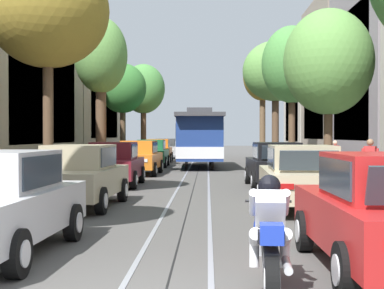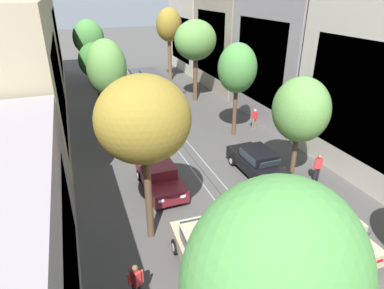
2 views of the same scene
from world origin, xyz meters
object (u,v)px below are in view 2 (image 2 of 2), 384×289
(parked_car_green_fifth_left, at_px, (122,104))
(street_tree_kerb_left_near, at_px, (273,286))
(parked_car_beige_second_left, at_px, (206,255))
(street_tree_kerb_left_mid, at_px, (107,70))
(street_tree_kerb_right_fourth, at_px, (195,41))
(parked_car_maroon_mid_left, at_px, (160,176))
(street_tree_kerb_right_mid, at_px, (237,69))
(street_tree_kerb_right_far, at_px, (169,26))
(pedestrian_on_right_pavement, at_px, (255,118))
(street_tree_kerb_right_second, at_px, (301,110))
(cable_car_trolley, at_px, (155,94))
(parked_car_orange_sixth_left, at_px, (110,86))
(street_tree_kerb_left_second, at_px, (143,120))
(parked_car_silver_far_left, at_px, (104,73))
(pedestrian_on_left_pavement, at_px, (318,167))
(street_tree_kerb_left_fourth, at_px, (96,61))
(parked_car_beige_second_right, at_px, (330,228))
(street_tree_kerb_left_far, at_px, (89,38))
(parked_car_black_mid_right, at_px, (257,161))
(pedestrian_crossing_far, at_px, (136,281))
(parked_car_orange_fourth_left, at_px, (139,133))

(parked_car_green_fifth_left, relative_size, street_tree_kerb_left_near, 0.56)
(parked_car_beige_second_left, height_order, street_tree_kerb_left_mid, street_tree_kerb_left_mid)
(parked_car_green_fifth_left, xyz_separation_m, street_tree_kerb_right_fourth, (7.37, 1.32, 4.85))
(parked_car_maroon_mid_left, bearing_deg, street_tree_kerb_right_fourth, 62.39)
(parked_car_green_fifth_left, height_order, street_tree_kerb_left_mid, street_tree_kerb_left_mid)
(parked_car_green_fifth_left, bearing_deg, street_tree_kerb_right_mid, -47.36)
(parked_car_maroon_mid_left, xyz_separation_m, street_tree_kerb_right_far, (7.51, 22.84, 5.37))
(street_tree_kerb_right_far, bearing_deg, parked_car_green_fifth_left, -126.92)
(parked_car_green_fifth_left, relative_size, pedestrian_on_right_pavement, 2.73)
(street_tree_kerb_right_second, bearing_deg, cable_car_trolley, 108.02)
(street_tree_kerb_right_mid, bearing_deg, pedestrian_on_right_pavement, 14.29)
(parked_car_orange_sixth_left, relative_size, street_tree_kerb_left_mid, 0.60)
(parked_car_green_fifth_left, bearing_deg, pedestrian_on_right_pavement, -38.11)
(parked_car_maroon_mid_left, height_order, cable_car_trolley, cable_car_trolley)
(street_tree_kerb_left_second, bearing_deg, street_tree_kerb_right_fourth, 63.53)
(parked_car_silver_far_left, distance_m, street_tree_kerb_left_mid, 19.98)
(cable_car_trolley, bearing_deg, parked_car_beige_second_left, -98.60)
(street_tree_kerb_right_far, distance_m, pedestrian_on_left_pavement, 25.73)
(street_tree_kerb_left_fourth, relative_size, cable_car_trolley, 0.67)
(parked_car_beige_second_right, relative_size, pedestrian_on_left_pavement, 2.57)
(parked_car_silver_far_left, xyz_separation_m, street_tree_kerb_left_far, (-1.46, -2.79, 4.45))
(parked_car_maroon_mid_left, distance_m, cable_car_trolley, 12.47)
(parked_car_green_fifth_left, relative_size, street_tree_kerb_right_second, 0.73)
(parked_car_beige_second_left, height_order, pedestrian_on_left_pavement, pedestrian_on_left_pavement)
(parked_car_black_mid_right, relative_size, street_tree_kerb_left_near, 0.56)
(street_tree_kerb_right_second, distance_m, street_tree_kerb_right_mid, 6.99)
(street_tree_kerb_right_fourth, bearing_deg, pedestrian_crossing_far, -115.79)
(pedestrian_crossing_far, bearing_deg, street_tree_kerb_left_near, -76.34)
(parked_car_orange_fourth_left, bearing_deg, street_tree_kerb_left_second, -99.30)
(street_tree_kerb_left_mid, relative_size, street_tree_kerb_right_far, 0.90)
(street_tree_kerb_right_fourth, distance_m, street_tree_kerb_right_far, 8.54)
(pedestrian_on_left_pavement, height_order, pedestrian_on_right_pavement, pedestrian_on_left_pavement)
(street_tree_kerb_left_second, bearing_deg, street_tree_kerb_right_far, 71.32)
(parked_car_maroon_mid_left, height_order, street_tree_kerb_right_mid, street_tree_kerb_right_mid)
(parked_car_black_mid_right, xyz_separation_m, street_tree_kerb_left_near, (-7.16, -11.82, 5.21))
(parked_car_maroon_mid_left, bearing_deg, street_tree_kerb_left_far, 93.56)
(parked_car_green_fifth_left, distance_m, street_tree_kerb_left_second, 17.26)
(parked_car_beige_second_right, relative_size, street_tree_kerb_right_fourth, 0.58)
(parked_car_beige_second_right, relative_size, street_tree_kerb_left_far, 0.61)
(parked_car_beige_second_right, height_order, street_tree_kerb_right_second, street_tree_kerb_right_second)
(street_tree_kerb_right_mid, bearing_deg, parked_car_orange_fourth_left, 173.02)
(parked_car_green_fifth_left, xyz_separation_m, parked_car_orange_sixth_left, (-0.16, 6.50, 0.00))
(street_tree_kerb_left_mid, xyz_separation_m, street_tree_kerb_right_fourth, (9.05, 8.29, 0.25))
(parked_car_orange_sixth_left, relative_size, street_tree_kerb_right_fourth, 0.58)
(parked_car_green_fifth_left, height_order, parked_car_black_mid_right, same)
(street_tree_kerb_left_second, bearing_deg, parked_car_orange_fourth_left, 80.70)
(parked_car_beige_second_left, relative_size, street_tree_kerb_right_second, 0.74)
(parked_car_silver_far_left, height_order, parked_car_beige_second_right, same)
(parked_car_silver_far_left, relative_size, pedestrian_on_right_pavement, 2.76)
(parked_car_beige_second_right, xyz_separation_m, street_tree_kerb_right_second, (1.69, 5.01, 3.43))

